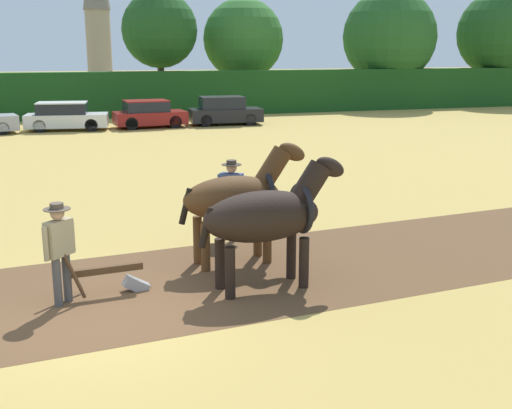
% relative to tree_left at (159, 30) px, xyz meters
% --- Properties ---
extents(ground_plane, '(240.00, 240.00, 0.00)m').
position_rel_tree_left_xyz_m(ground_plane, '(-6.38, -33.90, -5.37)').
color(ground_plane, tan).
extents(plowed_furrow_strip, '(27.01, 6.74, 0.01)m').
position_rel_tree_left_xyz_m(plowed_furrow_strip, '(-7.69, -33.10, -5.37)').
color(plowed_furrow_strip, brown).
rests_on(plowed_furrow_strip, ground).
extents(hedgerow, '(79.36, 1.21, 2.80)m').
position_rel_tree_left_xyz_m(hedgerow, '(-6.38, -2.93, -3.97)').
color(hedgerow, '#194719').
rests_on(hedgerow, ground).
extents(tree_left, '(5.00, 5.00, 7.89)m').
position_rel_tree_left_xyz_m(tree_left, '(0.00, 0.00, 0.00)').
color(tree_left, '#4C3823').
rests_on(tree_left, ground).
extents(tree_center_left, '(5.65, 5.65, 7.66)m').
position_rel_tree_left_xyz_m(tree_center_left, '(6.05, 0.99, -0.55)').
color(tree_center_left, '#423323').
rests_on(tree_center_left, ground).
extents(tree_center, '(6.72, 6.72, 8.37)m').
position_rel_tree_left_xyz_m(tree_center, '(16.43, -1.07, -0.37)').
color(tree_center, brown).
rests_on(tree_center, ground).
extents(tree_center_right, '(6.37, 6.37, 8.48)m').
position_rel_tree_left_xyz_m(tree_center_right, '(25.44, -1.63, -0.09)').
color(tree_center_right, brown).
rests_on(tree_center_right, ground).
extents(draft_horse_lead_left, '(2.84, 1.14, 2.38)m').
position_rel_tree_left_xyz_m(draft_horse_lead_left, '(-3.51, -33.46, -4.04)').
color(draft_horse_lead_left, black).
rests_on(draft_horse_lead_left, ground).
extents(draft_horse_lead_right, '(2.72, 1.07, 2.43)m').
position_rel_tree_left_xyz_m(draft_horse_lead_right, '(-3.65, -31.98, -4.03)').
color(draft_horse_lead_right, '#513319').
rests_on(draft_horse_lead_right, ground).
extents(plow, '(1.56, 0.50, 1.13)m').
position_rel_tree_left_xyz_m(plow, '(-6.19, -32.96, -5.06)').
color(plow, '#4C331E').
rests_on(plow, ground).
extents(farmer_at_plow, '(0.51, 0.50, 1.74)m').
position_rel_tree_left_xyz_m(farmer_at_plow, '(-7.04, -33.19, -4.35)').
color(farmer_at_plow, '#4C4C4C').
rests_on(farmer_at_plow, ground).
extents(farmer_beside_team, '(0.55, 0.47, 1.77)m').
position_rel_tree_left_xyz_m(farmer_beside_team, '(-3.30, -30.23, -4.33)').
color(farmer_beside_team, '#38332D').
rests_on(farmer_beside_team, ground).
extents(parked_car_center_left, '(4.36, 2.27, 1.47)m').
position_rel_tree_left_xyz_m(parked_car_center_left, '(-6.46, -8.68, -4.66)').
color(parked_car_center_left, silver).
rests_on(parked_car_center_left, ground).
extents(parked_car_center, '(3.94, 2.10, 1.48)m').
position_rel_tree_left_xyz_m(parked_car_center, '(-2.12, -8.77, -4.66)').
color(parked_car_center, maroon).
rests_on(parked_car_center, ground).
extents(parked_car_center_right, '(4.11, 2.03, 1.57)m').
position_rel_tree_left_xyz_m(parked_car_center_right, '(2.13, -8.64, -4.62)').
color(parked_car_center_right, black).
rests_on(parked_car_center_right, ground).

